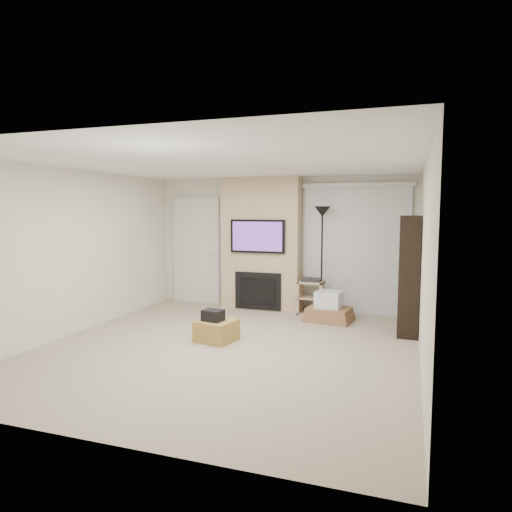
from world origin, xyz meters
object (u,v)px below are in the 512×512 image
(box_stack, at_px, (329,310))
(bookshelf, at_px, (409,275))
(av_stand, at_px, (311,295))
(ottoman, at_px, (217,331))
(floor_lamp, at_px, (322,230))

(box_stack, distance_m, bookshelf, 1.50)
(av_stand, relative_size, bookshelf, 0.37)
(ottoman, height_order, box_stack, box_stack)
(ottoman, relative_size, av_stand, 0.76)
(ottoman, height_order, av_stand, av_stand)
(bookshelf, bearing_deg, floor_lamp, 150.04)
(floor_lamp, distance_m, box_stack, 1.45)
(ottoman, distance_m, floor_lamp, 2.83)
(av_stand, bearing_deg, ottoman, -113.52)
(ottoman, bearing_deg, floor_lamp, 63.42)
(av_stand, bearing_deg, bookshelf, -25.56)
(box_stack, bearing_deg, av_stand, 132.22)
(floor_lamp, xyz_separation_m, bookshelf, (1.51, -0.87, -0.64))
(floor_lamp, bearing_deg, ottoman, -116.58)
(av_stand, distance_m, box_stack, 0.62)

